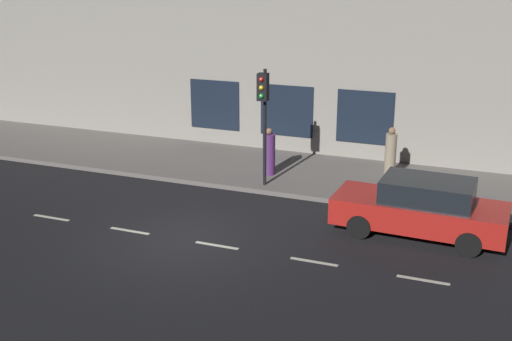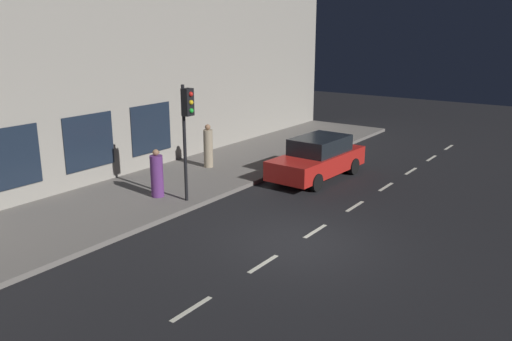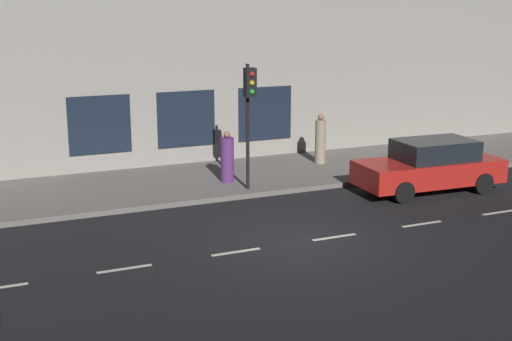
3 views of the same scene
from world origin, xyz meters
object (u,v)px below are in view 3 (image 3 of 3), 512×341
parked_car_0 (430,166)px  pedestrian_1 (227,159)px  traffic_light (249,98)px  pedestrian_0 (320,141)px

parked_car_0 → pedestrian_1: pedestrian_1 is taller
traffic_light → pedestrian_0: bearing=-58.0°
pedestrian_0 → pedestrian_1: bearing=-161.9°
pedestrian_1 → parked_car_0: bearing=114.6°
traffic_light → pedestrian_0: 4.68m
pedestrian_0 → parked_car_0: bearing=-66.8°
parked_car_0 → traffic_light: bearing=72.8°
parked_car_0 → pedestrian_0: bearing=23.0°
parked_car_0 → pedestrian_1: size_ratio=2.84×
traffic_light → pedestrian_1: 2.36m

